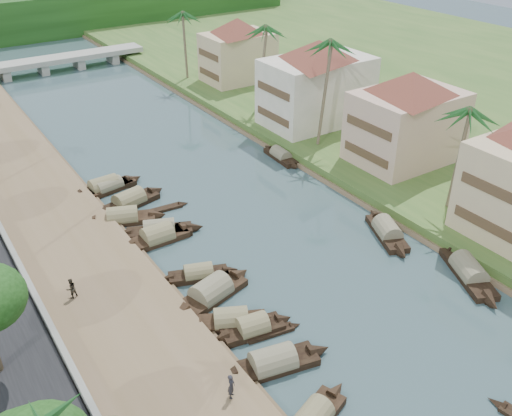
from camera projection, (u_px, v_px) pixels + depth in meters
ground at (348, 298)px, 43.60m from camera, size 220.00×220.00×0.00m
left_bank at (60, 238)px, 50.23m from camera, size 10.00×180.00×0.80m
right_bank at (357, 147)px, 66.82m from camera, size 16.00×180.00×1.20m
retaining_wall at (8, 244)px, 47.75m from camera, size 0.40×180.00×1.10m
treeline at (16, 17)px, 113.89m from camera, size 120.00×14.00×8.00m
bridge at (60, 60)px, 94.78m from camera, size 28.00×4.00×2.40m
building_mid at (407, 116)px, 60.19m from camera, size 14.11×14.11×9.70m
building_far at (317, 81)px, 69.70m from camera, size 15.59×15.59×10.20m
building_distant at (238, 49)px, 84.89m from camera, size 12.62×12.62×9.20m
sampan_3 at (273, 363)px, 37.19m from camera, size 8.68×3.41×2.28m
sampan_4 at (231, 321)px, 40.76m from camera, size 7.09×4.53×2.05m
sampan_5 at (253, 328)px, 40.12m from camera, size 6.47×2.54×2.05m
sampan_6 at (211, 293)px, 43.47m from camera, size 8.74×4.19×2.51m
sampan_7 at (199, 274)px, 45.62m from camera, size 6.72×3.54×1.83m
sampan_8 at (158, 237)px, 50.30m from camera, size 7.66×2.15×2.35m
sampan_9 at (159, 230)px, 51.32m from camera, size 8.13×4.56×2.08m
sampan_10 at (123, 218)px, 53.14m from camera, size 8.27×4.61×2.26m
sampan_11 at (129, 202)px, 55.83m from camera, size 8.58×3.69×2.38m
sampan_12 at (109, 188)px, 58.44m from camera, size 8.02×2.82×1.92m
sampan_13 at (104, 187)px, 58.46m from camera, size 8.35×2.33×2.25m
sampan_14 at (468, 272)px, 45.83m from camera, size 5.58×9.31×2.28m
sampan_15 at (387, 232)px, 51.06m from camera, size 4.80×8.38×2.24m
sampan_16 at (281, 156)px, 65.12m from camera, size 1.77×7.33×1.83m
canoe_1 at (270, 333)px, 40.11m from camera, size 4.94×1.54×0.79m
canoe_2 at (161, 210)px, 55.08m from camera, size 5.85×1.24×0.84m
palm_1 at (466, 113)px, 49.04m from camera, size 3.20×3.20×10.93m
palm_2 at (325, 45)px, 60.49m from camera, size 3.20×3.20×13.20m
palm_3 at (260, 30)px, 71.62m from camera, size 3.20×3.20×12.01m
palm_7 at (183, 14)px, 83.51m from camera, size 3.20×3.20×11.25m
tree_6 at (338, 75)px, 73.62m from camera, size 4.92×4.92×6.80m
person_near at (231, 386)px, 33.90m from camera, size 0.73×0.74×1.72m
person_far at (71, 288)px, 42.10m from camera, size 0.92×0.80×1.61m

